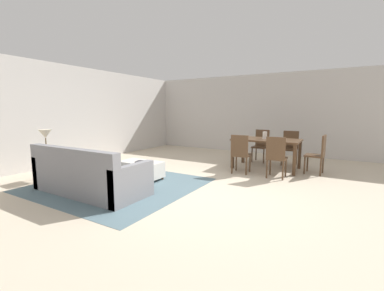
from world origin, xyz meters
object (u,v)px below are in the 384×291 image
Objects in this scene: dining_chair_head_east at (319,152)px; book_on_ottoman at (142,162)px; dining_chair_far_right at (290,146)px; couch at (89,177)px; dining_chair_near_left at (240,152)px; vase_centerpiece at (265,135)px; dining_chair_near_right at (276,155)px; dining_table at (266,143)px; table_lamp at (45,135)px; ottoman_table at (141,169)px; dining_chair_far_left at (261,144)px; side_table at (47,160)px.

book_on_ottoman is (-3.15, -2.50, -0.11)m from dining_chair_head_east.
couch is at bearing -121.32° from dining_chair_far_right.
dining_chair_near_left is 4.96× the size of vase_centerpiece.
dining_chair_far_right is at bearing 89.97° from dining_chair_near_right.
dining_table is at bearing 57.99° from couch.
ottoman_table is at bearing 35.28° from table_lamp.
dining_chair_far_left is at bearing 113.45° from dining_table.
couch is 4.25m from dining_table.
side_table is 0.62× the size of dining_chair_near_right.
dining_table is (3.63, 3.52, -0.31)m from table_lamp.
dining_chair_head_east is at bearing 2.04° from vase_centerpiece.
vase_centerpiece reaches higher than dining_chair_near_left.
couch is 11.70× the size of vase_centerpiece.
table_lamp is 0.57× the size of dining_chair_near_right.
table_lamp reaches higher than dining_chair_near_left.
dining_chair_head_east is at bearing -27.72° from dining_chair_far_left.
couch is 3.83m from dining_chair_near_right.
dining_chair_far_right is at bearing 46.87° from side_table.
vase_centerpiece is (2.20, 3.56, 0.56)m from couch.
couch is 2.36× the size of dining_chair_far_left.
table_lamp reaches higher than couch.
vase_centerpiece reaches higher than dining_chair_far_left.
couch is at bearing -112.96° from dining_chair_far_left.
dining_chair_near_left and dining_chair_far_left have the same top height.
ottoman_table is 3.18m from vase_centerpiece.
dining_chair_head_east is (3.26, 2.43, 0.30)m from ottoman_table.
dining_chair_far_left is 1.00× the size of dining_chair_far_right.
vase_centerpiece is (-0.48, 0.84, 0.33)m from dining_chair_near_right.
dining_chair_near_right reaches higher than dining_table.
dining_chair_far_left is at bearing 62.55° from ottoman_table.
dining_table is 1.21m from dining_chair_head_east.
couch is 4.99m from dining_chair_head_east.
dining_chair_head_east is at bearing 38.49° from book_on_ottoman.
table_lamp reaches higher than dining_chair_far_left.
dining_chair_near_right reaches higher than side_table.
dining_chair_near_right is at bearing 45.50° from couch.
dining_chair_head_east is at bearing 36.74° from ottoman_table.
side_table is 4.21m from dining_chair_near_left.
vase_centerpiece reaches higher than dining_table.
ottoman_table is at bearing 147.53° from book_on_ottoman.
table_lamp is at bearing -140.54° from dining_chair_near_left.
couch is 5.16m from dining_chair_far_right.
side_table is 0.62× the size of dining_chair_far_right.
side_table is 1.08× the size of table_lamp.
dining_chair_near_right is at bearing -63.07° from dining_table.
dining_chair_near_right and dining_chair_far_right have the same top height.
dining_chair_near_right is at bearing 33.23° from table_lamp.
dining_chair_head_east is (1.58, 0.87, 0.00)m from dining_chair_near_left.
dining_chair_near_left is at bearing 42.97° from ottoman_table.
side_table is 5.45m from dining_chair_far_left.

